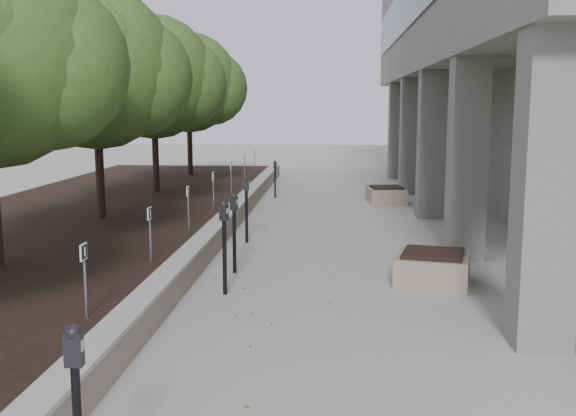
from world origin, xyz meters
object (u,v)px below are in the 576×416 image
(crabapple_tree_4, at_px, (154,103))
(parking_meter_5, at_px, (275,179))
(crabapple_tree_5, at_px, (189,104))
(parking_meter_4, at_px, (247,210))
(parking_meter_2, at_px, (224,248))
(crabapple_tree_3, at_px, (97,103))
(planter_front, at_px, (433,268))
(parking_meter_3, at_px, (234,233))
(planter_back, at_px, (386,195))

(crabapple_tree_4, xyz_separation_m, parking_meter_5, (3.61, 1.53, -2.50))
(crabapple_tree_4, height_order, crabapple_tree_5, same)
(parking_meter_4, relative_size, parking_meter_5, 1.21)
(crabapple_tree_5, distance_m, parking_meter_2, 15.63)
(crabapple_tree_3, distance_m, crabapple_tree_4, 5.00)
(crabapple_tree_5, xyz_separation_m, planter_front, (7.28, -14.07, -2.84))
(crabapple_tree_5, xyz_separation_m, parking_meter_3, (3.75, -13.56, -2.38))
(crabapple_tree_4, bearing_deg, planter_front, -51.24)
(crabapple_tree_5, distance_m, planter_back, 8.92)
(crabapple_tree_5, height_order, parking_meter_2, crabapple_tree_5)
(crabapple_tree_3, bearing_deg, parking_meter_2, -52.61)
(crabapple_tree_4, xyz_separation_m, planter_back, (7.22, 0.62, -2.85))
(planter_front, bearing_deg, parking_meter_4, 138.51)
(parking_meter_5, height_order, planter_back, parking_meter_5)
(crabapple_tree_3, distance_m, planter_back, 9.59)
(crabapple_tree_4, bearing_deg, planter_back, 4.89)
(crabapple_tree_5, xyz_separation_m, planter_back, (7.22, -4.38, -2.85))
(parking_meter_3, bearing_deg, crabapple_tree_3, 151.33)
(crabapple_tree_4, relative_size, parking_meter_5, 4.36)
(parking_meter_5, bearing_deg, planter_back, -30.10)
(crabapple_tree_4, xyz_separation_m, parking_meter_2, (3.80, -9.98, -2.34))
(crabapple_tree_5, bearing_deg, parking_meter_4, -71.52)
(crabapple_tree_5, distance_m, parking_meter_5, 5.59)
(planter_back, bearing_deg, parking_meter_3, -110.72)
(parking_meter_3, height_order, planter_back, parking_meter_3)
(crabapple_tree_3, bearing_deg, planter_front, -29.20)
(crabapple_tree_5, relative_size, parking_meter_2, 3.51)
(crabapple_tree_3, height_order, parking_meter_3, crabapple_tree_3)
(planter_front, relative_size, planter_back, 1.07)
(crabapple_tree_4, height_order, parking_meter_2, crabapple_tree_4)
(parking_meter_2, distance_m, parking_meter_4, 4.15)
(planter_back, bearing_deg, crabapple_tree_5, 148.76)
(crabapple_tree_3, distance_m, crabapple_tree_5, 10.00)
(parking_meter_2, relative_size, parking_meter_5, 1.24)
(crabapple_tree_3, relative_size, planter_front, 4.48)
(parking_meter_4, bearing_deg, planter_front, -43.52)
(crabapple_tree_4, height_order, parking_meter_3, crabapple_tree_4)
(parking_meter_4, distance_m, parking_meter_5, 7.36)
(crabapple_tree_3, height_order, parking_meter_5, crabapple_tree_3)
(parking_meter_2, xyz_separation_m, planter_back, (3.42, 10.60, -0.51))
(crabapple_tree_4, relative_size, planter_front, 4.48)
(crabapple_tree_3, xyz_separation_m, parking_meter_4, (3.62, -0.83, -2.37))
(parking_meter_4, distance_m, planter_back, 7.40)
(parking_meter_2, bearing_deg, parking_meter_3, 113.32)
(crabapple_tree_3, bearing_deg, parking_meter_3, -43.52)
(parking_meter_4, bearing_deg, parking_meter_5, 88.04)
(crabapple_tree_4, bearing_deg, parking_meter_4, -58.17)
(crabapple_tree_3, xyz_separation_m, parking_meter_3, (3.75, -3.56, -2.38))
(crabapple_tree_5, distance_m, planter_front, 16.10)
(parking_meter_2, height_order, parking_meter_3, parking_meter_2)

